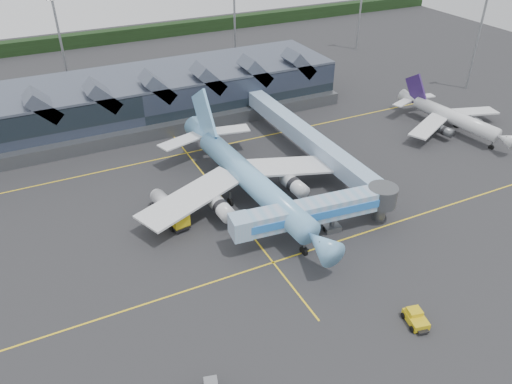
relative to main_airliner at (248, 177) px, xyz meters
name	(u,v)px	position (x,y,z in m)	size (l,w,h in m)	color
ground	(249,231)	(-3.79, -8.23, -4.21)	(260.00, 260.00, 0.00)	#262628
taxi_stripes	(223,199)	(-3.79, 1.77, -4.20)	(120.00, 60.00, 0.01)	yellow
tree_line_far	(100,38)	(-3.79, 101.77, -2.21)	(260.00, 4.00, 4.00)	black
terminal	(133,99)	(-8.85, 39.12, 0.67)	(90.00, 22.25, 12.52)	black
light_masts	(217,32)	(17.21, 54.57, 8.28)	(132.40, 42.56, 22.45)	gray
main_airliner	(248,177)	(0.00, 0.00, 0.00)	(38.69, 44.57, 14.31)	#73B1E8
regional_jet	(451,116)	(49.34, 5.43, -1.16)	(25.46, 27.95, 9.59)	silver
jet_bridge	(327,209)	(6.51, -13.34, -0.07)	(26.43, 6.38, 5.98)	#7CACD0
fuel_truck	(168,208)	(-13.47, 0.36, -2.36)	(3.98, 9.92, 3.30)	black
pushback_tug	(416,318)	(6.41, -33.48, -3.47)	(2.93, 3.99, 1.64)	gold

